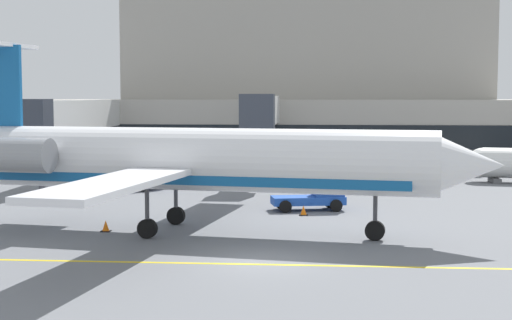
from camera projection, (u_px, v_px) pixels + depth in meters
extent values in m
cube|color=slate|center=(262.00, 263.00, 29.90)|extent=(120.00, 120.00, 0.10)
cube|color=yellow|center=(261.00, 264.00, 29.43)|extent=(108.00, 0.24, 0.01)
cube|color=#ADA89E|center=(360.00, 130.00, 76.43)|extent=(69.71, 15.29, 6.19)
cube|color=#9F9A91|center=(306.00, 52.00, 80.00)|extent=(37.28, 10.70, 10.07)
cube|color=black|center=(365.00, 137.00, 68.80)|extent=(66.92, 0.12, 2.19)
cube|color=silver|center=(80.00, 115.00, 61.06)|extent=(1.40, 19.18, 2.40)
cube|color=#2D333D|center=(31.00, 119.00, 50.64)|extent=(2.40, 2.00, 2.64)
cylinder|color=#4C4C51|center=(108.00, 147.00, 69.35)|extent=(0.44, 0.44, 3.82)
cylinder|color=#4C4C51|center=(41.00, 163.00, 52.59)|extent=(0.44, 0.44, 3.82)
cube|color=silver|center=(266.00, 111.00, 61.72)|extent=(1.40, 15.35, 2.40)
cube|color=#2D333D|center=(257.00, 113.00, 53.20)|extent=(2.40, 2.00, 2.64)
cylinder|color=#4C4C51|center=(270.00, 146.00, 68.12)|extent=(0.44, 0.44, 4.16)
cylinder|color=#4C4C51|center=(259.00, 157.00, 55.16)|extent=(0.44, 0.44, 4.16)
cylinder|color=white|center=(185.00, 159.00, 36.19)|extent=(23.96, 6.67, 2.99)
cube|color=#145999|center=(185.00, 176.00, 36.25)|extent=(21.56, 6.00, 0.54)
cone|color=white|center=(466.00, 165.00, 33.13)|extent=(3.70, 3.41, 2.93)
cube|color=white|center=(215.00, 157.00, 43.02)|extent=(4.47, 11.08, 0.28)
cube|color=white|center=(114.00, 184.00, 29.70)|extent=(4.47, 11.08, 0.28)
cylinder|color=gray|center=(64.00, 148.00, 40.24)|extent=(3.80, 2.18, 1.64)
cylinder|color=gray|center=(15.00, 155.00, 35.68)|extent=(3.80, 2.18, 1.64)
cylinder|color=#3F3F44|center=(375.00, 208.00, 34.23)|extent=(0.20, 0.20, 1.59)
cylinder|color=black|center=(375.00, 231.00, 34.31)|extent=(0.94, 0.49, 0.90)
cylinder|color=#3F3F44|center=(176.00, 196.00, 38.52)|extent=(0.20, 0.20, 1.59)
cylinder|color=black|center=(176.00, 216.00, 38.60)|extent=(0.94, 0.49, 0.90)
cylinder|color=#3F3F44|center=(147.00, 207.00, 34.76)|extent=(0.20, 0.20, 1.59)
cylinder|color=black|center=(147.00, 229.00, 34.84)|extent=(0.94, 0.49, 0.90)
cube|color=#1E4CB2|center=(308.00, 200.00, 43.41)|extent=(4.39, 2.37, 0.46)
cube|color=#1A4197|center=(328.00, 187.00, 43.51)|extent=(1.92, 1.69, 1.04)
cylinder|color=black|center=(330.00, 202.00, 44.37)|extent=(0.74, 0.43, 0.70)
cylinder|color=black|center=(336.00, 206.00, 42.88)|extent=(0.74, 0.43, 0.70)
cylinder|color=black|center=(281.00, 203.00, 43.98)|extent=(0.74, 0.43, 0.70)
cylinder|color=black|center=(285.00, 207.00, 42.49)|extent=(0.74, 0.43, 0.70)
cube|color=#19389E|center=(148.00, 179.00, 53.34)|extent=(3.41, 3.81, 0.68)
cube|color=navy|center=(158.00, 164.00, 53.99)|extent=(2.11, 2.04, 1.31)
cylinder|color=black|center=(152.00, 182.00, 54.85)|extent=(0.63, 0.74, 0.70)
cylinder|color=black|center=(169.00, 184.00, 53.71)|extent=(0.63, 0.74, 0.70)
cylinder|color=black|center=(127.00, 185.00, 53.03)|extent=(0.63, 0.74, 0.70)
cylinder|color=black|center=(144.00, 187.00, 51.89)|extent=(0.63, 0.74, 0.70)
sphere|color=white|center=(482.00, 162.00, 57.73)|extent=(2.24, 2.24, 2.24)
cube|color=#59595B|center=(495.00, 180.00, 57.39)|extent=(0.60, 2.05, 0.35)
cone|color=orange|center=(106.00, 226.00, 36.59)|extent=(0.36, 0.36, 0.55)
cube|color=black|center=(106.00, 231.00, 36.61)|extent=(0.47, 0.47, 0.04)
cone|color=orange|center=(303.00, 210.00, 41.59)|extent=(0.36, 0.36, 0.55)
cube|color=black|center=(303.00, 215.00, 41.61)|extent=(0.47, 0.47, 0.04)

